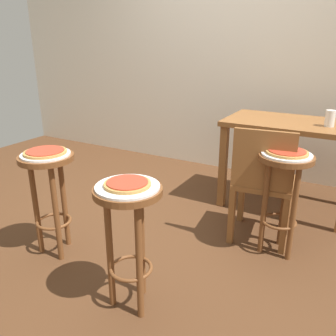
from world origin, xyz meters
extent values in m
plane|color=#4C2D19|center=(0.00, 0.00, 0.00)|extent=(6.00, 6.00, 0.00)
cube|color=silver|center=(0.00, 1.65, 1.50)|extent=(6.00, 0.10, 3.00)
cylinder|color=brown|center=(0.31, -0.76, 0.68)|extent=(0.35, 0.35, 0.03)
cylinder|color=brown|center=(0.31, -0.65, 0.33)|extent=(0.04, 0.04, 0.67)
cylinder|color=brown|center=(0.22, -0.81, 0.33)|extent=(0.04, 0.04, 0.67)
cylinder|color=brown|center=(0.41, -0.81, 0.33)|extent=(0.04, 0.04, 0.67)
torus|color=brown|center=(0.31, -0.76, 0.23)|extent=(0.24, 0.24, 0.02)
cylinder|color=silver|center=(0.31, -0.76, 0.71)|extent=(0.32, 0.32, 0.01)
cylinder|color=#B78442|center=(0.31, -0.76, 0.72)|extent=(0.23, 0.23, 0.01)
cylinder|color=#B23823|center=(0.31, -0.76, 0.73)|extent=(0.20, 0.20, 0.01)
cylinder|color=brown|center=(-0.44, -0.59, 0.68)|extent=(0.35, 0.35, 0.03)
cylinder|color=brown|center=(-0.44, -0.48, 0.33)|extent=(0.04, 0.04, 0.67)
cylinder|color=brown|center=(-0.53, -0.64, 0.33)|extent=(0.04, 0.04, 0.67)
cylinder|color=brown|center=(-0.35, -0.64, 0.33)|extent=(0.04, 0.04, 0.67)
torus|color=brown|center=(-0.44, -0.59, 0.23)|extent=(0.24, 0.24, 0.02)
cylinder|color=silver|center=(-0.44, -0.59, 0.71)|extent=(0.31, 0.31, 0.01)
cylinder|color=#B78442|center=(-0.44, -0.59, 0.72)|extent=(0.26, 0.26, 0.01)
cylinder|color=#B23823|center=(-0.44, -0.59, 0.73)|extent=(0.23, 0.23, 0.01)
cylinder|color=brown|center=(0.88, 0.16, 0.68)|extent=(0.35, 0.35, 0.03)
cylinder|color=brown|center=(0.88, 0.27, 0.33)|extent=(0.04, 0.04, 0.67)
cylinder|color=brown|center=(0.79, 0.10, 0.33)|extent=(0.04, 0.04, 0.67)
cylinder|color=brown|center=(0.97, 0.10, 0.33)|extent=(0.04, 0.04, 0.67)
torus|color=brown|center=(0.88, 0.16, 0.23)|extent=(0.24, 0.24, 0.02)
cylinder|color=silver|center=(0.88, 0.16, 0.71)|extent=(0.31, 0.31, 0.01)
cylinder|color=#B78442|center=(0.88, 0.16, 0.72)|extent=(0.26, 0.26, 0.01)
cylinder|color=#B23823|center=(0.88, 0.16, 0.73)|extent=(0.23, 0.23, 0.01)
cube|color=brown|center=(0.76, 0.93, 0.74)|extent=(1.06, 0.63, 0.04)
cube|color=brown|center=(0.28, 0.66, 0.36)|extent=(0.06, 0.06, 0.72)
cube|color=brown|center=(0.28, 1.19, 0.36)|extent=(0.06, 0.06, 0.72)
cylinder|color=silver|center=(1.04, 0.86, 0.82)|extent=(0.07, 0.07, 0.13)
cube|color=brown|center=(0.72, 0.31, 0.43)|extent=(0.45, 0.45, 0.04)
cube|color=brown|center=(0.74, 0.13, 0.65)|extent=(0.40, 0.08, 0.40)
cube|color=brown|center=(0.88, 0.51, 0.21)|extent=(0.04, 0.04, 0.42)
cube|color=brown|center=(0.52, 0.47, 0.21)|extent=(0.04, 0.04, 0.42)
cube|color=brown|center=(0.92, 0.15, 0.21)|extent=(0.04, 0.04, 0.42)
cube|color=brown|center=(0.57, 0.11, 0.21)|extent=(0.04, 0.04, 0.42)
camera|label=1|loc=(1.27, -2.04, 1.38)|focal=37.62mm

